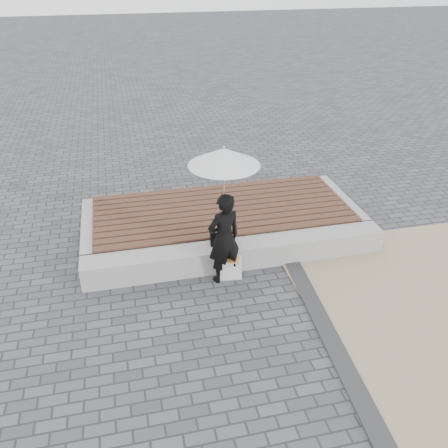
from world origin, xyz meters
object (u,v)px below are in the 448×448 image
Objects in this scene: seating_ledge at (238,254)px; canvas_tote at (230,268)px; parasol at (224,157)px; woman at (224,239)px; handbag at (221,237)px.

seating_ledge reaches higher than canvas_tote.
parasol is 3.44× the size of canvas_tote.
woman is 3.98× the size of canvas_tote.
handbag is (-0.27, 0.05, 0.33)m from seating_ledge.
woman reaches higher than handbag.
canvas_tote is (0.10, 0.01, -0.56)m from woman.
handbag is at bearing 104.87° from canvas_tote.
parasol reaches higher than seating_ledge.
handbag is 0.95× the size of canvas_tote.
woman is at bearing -92.06° from handbag.
parasol is (-0.32, -0.36, 1.86)m from seating_ledge.
parasol is at bearing -167.94° from canvas_tote.
seating_ledge is 14.01× the size of handbag.
parasol reaches higher than canvas_tote.
handbag is at bearing 170.36° from seating_ledge.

